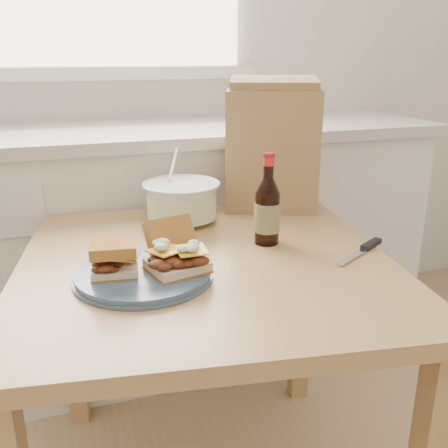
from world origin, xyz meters
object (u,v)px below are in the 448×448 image
object	(u,v)px
plate	(143,274)
dining_table	(206,298)
coleslaw_bowl	(182,203)
beer_bottle	(267,210)
paper_bag	(272,150)

from	to	relation	value
plate	dining_table	bearing A→B (deg)	21.44
plate	coleslaw_bowl	world-z (taller)	coleslaw_bowl
coleslaw_bowl	beer_bottle	xyz separation A→B (m)	(0.16, -0.24, 0.03)
paper_bag	beer_bottle	bearing A→B (deg)	-92.76
coleslaw_bowl	beer_bottle	distance (m)	0.29
dining_table	coleslaw_bowl	distance (m)	0.33
plate	paper_bag	xyz separation A→B (m)	(0.48, 0.41, 0.17)
coleslaw_bowl	paper_bag	xyz separation A→B (m)	(0.30, 0.06, 0.12)
beer_bottle	paper_bag	world-z (taller)	paper_bag
dining_table	coleslaw_bowl	bearing A→B (deg)	95.50
plate	paper_bag	distance (m)	0.65
dining_table	paper_bag	distance (m)	0.55
coleslaw_bowl	plate	bearing A→B (deg)	-116.46
plate	paper_bag	bearing A→B (deg)	40.46
beer_bottle	paper_bag	distance (m)	0.34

